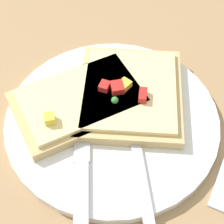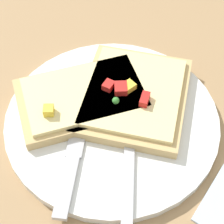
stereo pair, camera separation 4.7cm
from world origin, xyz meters
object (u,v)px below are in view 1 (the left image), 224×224
(plate, at_px, (112,120))
(pizza_slice_main, at_px, (130,93))
(pizza_slice_corner, at_px, (80,102))
(knife, at_px, (82,156))
(fork, at_px, (133,130))

(plate, distance_m, pizza_slice_main, 0.04)
(pizza_slice_corner, bearing_deg, plate, -49.77)
(plate, bearing_deg, pizza_slice_corner, 2.93)
(knife, bearing_deg, pizza_slice_main, -34.68)
(plate, bearing_deg, knife, 84.87)
(fork, distance_m, knife, 0.07)
(plate, relative_size, pizza_slice_main, 1.42)
(plate, bearing_deg, fork, 165.61)
(plate, relative_size, pizza_slice_corner, 1.37)
(knife, distance_m, pizza_slice_main, 0.11)
(pizza_slice_main, distance_m, pizza_slice_corner, 0.07)
(plate, height_order, pizza_slice_corner, pizza_slice_corner)
(pizza_slice_main, bearing_deg, plate, -31.87)
(knife, height_order, pizza_slice_main, pizza_slice_main)
(pizza_slice_corner, bearing_deg, pizza_slice_main, -13.74)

